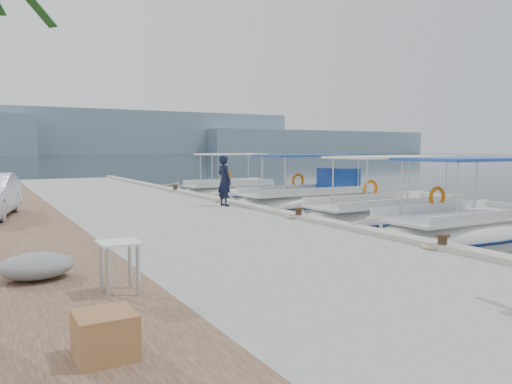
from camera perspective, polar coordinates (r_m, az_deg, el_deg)
ground at (r=13.30m, az=9.77°, el=-5.89°), size 400.00×400.00×0.00m
concrete_quay at (r=16.16m, az=-10.07°, el=-3.07°), size 6.00×40.00×0.50m
quay_curb at (r=17.23m, az=-1.33°, el=-1.45°), size 0.44×40.00×0.12m
distant_hills at (r=215.03m, az=-19.33°, el=6.08°), size 330.00×60.00×18.00m
fishing_caique_b at (r=15.56m, az=22.53°, el=-4.15°), size 6.56×2.57×2.83m
fishing_caique_c at (r=18.23m, az=14.56°, el=-2.64°), size 7.42×2.39×2.83m
fishing_caique_d at (r=22.28m, az=6.07°, el=-0.98°), size 7.79×2.49×2.83m
fishing_caique_e at (r=26.75m, az=-3.12°, el=-0.09°), size 5.84×2.07×2.83m
mooring_bollards at (r=14.17m, az=4.88°, el=-2.33°), size 0.28×20.28×0.33m
fisherman at (r=17.32m, az=-3.64°, el=1.30°), size 0.51×0.70×1.76m
wooden_crate at (r=5.16m, az=-16.89°, el=-15.36°), size 0.55×0.55×0.44m
tarp_bundle at (r=8.42m, az=-23.82°, el=-7.76°), size 1.10×0.90×0.40m
folding_table at (r=7.15m, az=-15.35°, el=-7.08°), size 0.55×0.55×0.73m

